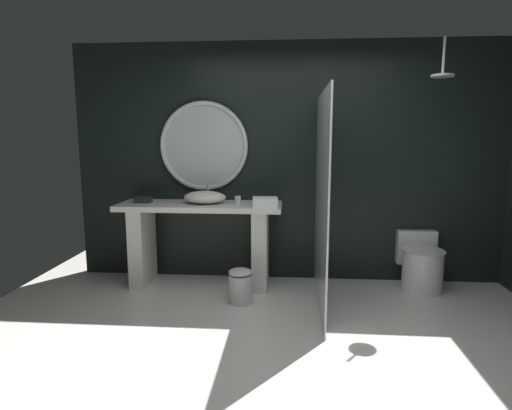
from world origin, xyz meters
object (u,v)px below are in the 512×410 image
at_px(round_wall_mirror, 204,146).
at_px(rain_shower_head, 443,72).
at_px(tumbler_cup, 238,200).
at_px(folded_hand_towel, 265,202).
at_px(vessel_sink, 205,197).
at_px(waste_bin, 240,285).
at_px(toilet, 420,263).
at_px(tissue_box, 143,200).

xyz_separation_m(round_wall_mirror, rain_shower_head, (2.35, -0.45, 0.69)).
distance_m(tumbler_cup, rain_shower_head, 2.31).
relative_size(round_wall_mirror, folded_hand_towel, 3.94).
xyz_separation_m(vessel_sink, rain_shower_head, (2.29, -0.20, 1.22)).
relative_size(vessel_sink, folded_hand_towel, 1.79).
distance_m(vessel_sink, tumbler_cup, 0.36).
distance_m(vessel_sink, rain_shower_head, 2.61).
xyz_separation_m(round_wall_mirror, waste_bin, (0.48, -0.74, -1.32)).
height_order(tumbler_cup, waste_bin, tumbler_cup).
bearing_deg(toilet, tissue_box, -178.66).
xyz_separation_m(vessel_sink, tissue_box, (-0.67, -0.00, -0.03)).
distance_m(rain_shower_head, folded_hand_towel, 2.06).
height_order(tumbler_cup, folded_hand_towel, folded_hand_towel).
bearing_deg(tissue_box, folded_hand_towel, -8.31).
distance_m(round_wall_mirror, waste_bin, 1.59).
distance_m(tissue_box, round_wall_mirror, 0.87).
bearing_deg(tumbler_cup, folded_hand_towel, -30.22).
xyz_separation_m(toilet, waste_bin, (-1.85, -0.56, -0.10)).
distance_m(tumbler_cup, toilet, 2.04).
xyz_separation_m(tumbler_cup, rain_shower_head, (1.94, -0.17, 1.25)).
relative_size(vessel_sink, tissue_box, 2.52).
bearing_deg(folded_hand_towel, rain_shower_head, -0.05).
xyz_separation_m(tumbler_cup, toilet, (1.93, 0.09, -0.66)).
bearing_deg(vessel_sink, folded_hand_towel, -16.85).
distance_m(vessel_sink, tissue_box, 0.67).
bearing_deg(rain_shower_head, tumbler_cup, 174.86).
height_order(tumbler_cup, round_wall_mirror, round_wall_mirror).
height_order(vessel_sink, folded_hand_towel, vessel_sink).
bearing_deg(vessel_sink, toilet, 1.63).
distance_m(toilet, folded_hand_towel, 1.78).
height_order(vessel_sink, tissue_box, vessel_sink).
relative_size(tissue_box, rain_shower_head, 0.49).
bearing_deg(waste_bin, tumbler_cup, 99.33).
height_order(tumbler_cup, tissue_box, tumbler_cup).
xyz_separation_m(rain_shower_head, toilet, (-0.01, 0.26, -1.91)).
bearing_deg(tumbler_cup, tissue_box, 178.88).
relative_size(tumbler_cup, folded_hand_towel, 0.35).
xyz_separation_m(round_wall_mirror, folded_hand_towel, (0.70, -0.45, -0.55)).
bearing_deg(tissue_box, rain_shower_head, -3.75).
relative_size(vessel_sink, toilet, 0.70).
height_order(tissue_box, folded_hand_towel, folded_hand_towel).
relative_size(round_wall_mirror, waste_bin, 2.88).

